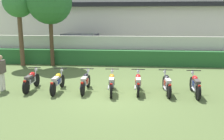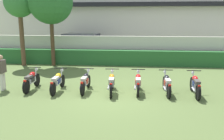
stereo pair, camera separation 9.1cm
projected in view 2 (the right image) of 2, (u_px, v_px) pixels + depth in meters
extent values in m
plane|color=#566B38|center=(110.00, 97.00, 10.12)|extent=(60.00, 60.00, 0.00)
cube|color=silver|center=(127.00, 10.00, 24.13)|extent=(25.39, 6.00, 7.73)
cube|color=black|center=(125.00, 4.00, 20.88)|extent=(21.32, 0.50, 0.36)
cube|color=beige|center=(122.00, 50.00, 17.22)|extent=(24.12, 0.30, 1.90)
cube|color=#28602D|center=(121.00, 58.00, 16.64)|extent=(19.29, 0.70, 1.01)
cube|color=black|center=(84.00, 48.00, 19.89)|extent=(4.69, 2.38, 1.00)
cube|color=#2D333D|center=(81.00, 38.00, 19.76)|extent=(2.89, 2.02, 0.65)
cylinder|color=black|center=(106.00, 52.00, 20.51)|extent=(0.70, 0.30, 0.68)
cylinder|color=black|center=(100.00, 55.00, 18.75)|extent=(0.70, 0.30, 0.68)
cylinder|color=black|center=(70.00, 51.00, 21.20)|extent=(0.70, 0.30, 0.68)
cylinder|color=black|center=(61.00, 54.00, 19.43)|extent=(0.70, 0.30, 0.68)
cylinder|color=brown|center=(22.00, 40.00, 16.26)|extent=(0.29, 0.29, 3.46)
sphere|color=#387A3D|center=(19.00, 2.00, 15.74)|extent=(1.95, 1.95, 1.95)
cylinder|color=#4C3823|center=(53.00, 42.00, 16.26)|extent=(0.26, 0.26, 3.15)
sphere|color=#2D6B33|center=(50.00, 2.00, 15.71)|extent=(2.86, 2.86, 2.86)
cylinder|color=black|center=(37.00, 80.00, 11.62)|extent=(0.11, 0.60, 0.60)
cylinder|color=black|center=(26.00, 87.00, 10.45)|extent=(0.11, 0.60, 0.60)
cube|color=silver|center=(31.00, 80.00, 10.95)|extent=(0.22, 0.60, 0.22)
ellipsoid|color=red|center=(32.00, 74.00, 11.07)|extent=(0.23, 0.45, 0.22)
cube|color=#4C4742|center=(29.00, 77.00, 10.69)|extent=(0.21, 0.52, 0.10)
cube|color=red|center=(25.00, 81.00, 10.29)|extent=(0.10, 0.08, 0.08)
cylinder|color=silver|center=(36.00, 74.00, 11.47)|extent=(0.06, 0.23, 0.65)
cylinder|color=black|center=(35.00, 67.00, 11.31)|extent=(0.60, 0.05, 0.04)
sphere|color=silver|center=(36.00, 69.00, 11.54)|extent=(0.14, 0.14, 0.14)
cylinder|color=silver|center=(26.00, 85.00, 10.75)|extent=(0.08, 0.55, 0.07)
cube|color=black|center=(31.00, 79.00, 10.90)|extent=(0.25, 0.37, 0.20)
cylinder|color=black|center=(62.00, 81.00, 11.47)|extent=(0.09, 0.58, 0.58)
cylinder|color=black|center=(53.00, 89.00, 10.17)|extent=(0.09, 0.58, 0.58)
cube|color=silver|center=(57.00, 82.00, 10.74)|extent=(0.20, 0.60, 0.22)
ellipsoid|color=yellow|center=(58.00, 76.00, 10.85)|extent=(0.22, 0.44, 0.22)
cube|color=beige|center=(55.00, 78.00, 10.47)|extent=(0.20, 0.52, 0.10)
cube|color=red|center=(52.00, 83.00, 10.01)|extent=(0.10, 0.08, 0.08)
cylinder|color=silver|center=(61.00, 75.00, 11.31)|extent=(0.05, 0.23, 0.65)
cylinder|color=black|center=(61.00, 68.00, 11.16)|extent=(0.60, 0.04, 0.04)
sphere|color=silver|center=(62.00, 70.00, 11.38)|extent=(0.14, 0.14, 0.14)
cylinder|color=silver|center=(53.00, 86.00, 10.53)|extent=(0.07, 0.55, 0.07)
cube|color=navy|center=(57.00, 81.00, 10.68)|extent=(0.24, 0.36, 0.20)
cylinder|color=black|center=(88.00, 81.00, 11.41)|extent=(0.09, 0.57, 0.57)
cylinder|color=black|center=(82.00, 89.00, 10.22)|extent=(0.09, 0.57, 0.57)
cube|color=silver|center=(85.00, 82.00, 10.73)|extent=(0.20, 0.60, 0.22)
ellipsoid|color=black|center=(86.00, 76.00, 10.85)|extent=(0.22, 0.44, 0.22)
cube|color=#B2ADA3|center=(84.00, 78.00, 10.47)|extent=(0.20, 0.52, 0.10)
cube|color=red|center=(82.00, 83.00, 10.06)|extent=(0.10, 0.08, 0.08)
cylinder|color=silver|center=(88.00, 75.00, 11.26)|extent=(0.05, 0.23, 0.65)
cylinder|color=black|center=(87.00, 69.00, 11.10)|extent=(0.60, 0.04, 0.04)
sphere|color=silver|center=(88.00, 71.00, 11.33)|extent=(0.14, 0.14, 0.14)
cylinder|color=silver|center=(81.00, 86.00, 10.53)|extent=(0.07, 0.55, 0.07)
cube|color=#A51414|center=(85.00, 81.00, 10.68)|extent=(0.24, 0.36, 0.20)
cylinder|color=black|center=(112.00, 82.00, 11.21)|extent=(0.13, 0.63, 0.62)
cylinder|color=black|center=(111.00, 90.00, 9.92)|extent=(0.13, 0.63, 0.62)
cube|color=silver|center=(112.00, 83.00, 10.48)|extent=(0.24, 0.61, 0.22)
ellipsoid|color=orange|center=(112.00, 77.00, 10.60)|extent=(0.25, 0.45, 0.22)
cube|color=#B2ADA3|center=(111.00, 79.00, 10.21)|extent=(0.23, 0.53, 0.10)
cube|color=red|center=(111.00, 84.00, 9.76)|extent=(0.10, 0.09, 0.08)
cylinder|color=silver|center=(112.00, 76.00, 11.05)|extent=(0.06, 0.23, 0.65)
cylinder|color=black|center=(112.00, 69.00, 10.90)|extent=(0.60, 0.07, 0.04)
sphere|color=silver|center=(112.00, 71.00, 11.12)|extent=(0.14, 0.14, 0.14)
cylinder|color=silver|center=(109.00, 87.00, 10.27)|extent=(0.10, 0.55, 0.07)
cube|color=black|center=(112.00, 82.00, 10.42)|extent=(0.26, 0.37, 0.20)
cylinder|color=black|center=(138.00, 82.00, 11.20)|extent=(0.09, 0.59, 0.59)
cylinder|color=black|center=(138.00, 90.00, 10.01)|extent=(0.09, 0.59, 0.59)
cube|color=silver|center=(138.00, 83.00, 10.53)|extent=(0.20, 0.60, 0.22)
ellipsoid|color=red|center=(138.00, 77.00, 10.64)|extent=(0.22, 0.44, 0.22)
cube|color=#B2ADA3|center=(138.00, 80.00, 10.26)|extent=(0.20, 0.52, 0.10)
cube|color=red|center=(138.00, 84.00, 9.86)|extent=(0.10, 0.08, 0.08)
cylinder|color=silver|center=(138.00, 76.00, 11.04)|extent=(0.05, 0.23, 0.65)
cylinder|color=black|center=(138.00, 69.00, 10.89)|extent=(0.60, 0.04, 0.04)
sphere|color=silver|center=(138.00, 72.00, 11.11)|extent=(0.14, 0.14, 0.14)
cylinder|color=silver|center=(135.00, 87.00, 10.32)|extent=(0.07, 0.55, 0.07)
cube|color=#A51414|center=(138.00, 82.00, 10.47)|extent=(0.24, 0.36, 0.20)
cylinder|color=black|center=(164.00, 83.00, 11.10)|extent=(0.11, 0.59, 0.59)
cylinder|color=black|center=(169.00, 91.00, 9.84)|extent=(0.11, 0.59, 0.59)
cube|color=silver|center=(167.00, 84.00, 10.39)|extent=(0.22, 0.61, 0.22)
ellipsoid|color=black|center=(167.00, 78.00, 10.51)|extent=(0.24, 0.45, 0.22)
cube|color=beige|center=(168.00, 80.00, 10.12)|extent=(0.22, 0.53, 0.10)
cube|color=red|center=(170.00, 85.00, 9.69)|extent=(0.10, 0.08, 0.08)
cylinder|color=silver|center=(165.00, 77.00, 10.94)|extent=(0.06, 0.23, 0.65)
cylinder|color=black|center=(166.00, 70.00, 10.78)|extent=(0.60, 0.06, 0.04)
sphere|color=silver|center=(165.00, 72.00, 11.01)|extent=(0.14, 0.14, 0.14)
cylinder|color=silver|center=(165.00, 88.00, 10.18)|extent=(0.09, 0.55, 0.07)
cube|color=#A51414|center=(167.00, 83.00, 10.33)|extent=(0.25, 0.37, 0.20)
cylinder|color=black|center=(192.00, 84.00, 10.86)|extent=(0.11, 0.63, 0.63)
cylinder|color=black|center=(198.00, 93.00, 9.63)|extent=(0.11, 0.63, 0.63)
cube|color=silver|center=(195.00, 85.00, 10.17)|extent=(0.22, 0.60, 0.22)
ellipsoid|color=red|center=(195.00, 78.00, 10.28)|extent=(0.23, 0.45, 0.22)
cube|color=#4C4742|center=(197.00, 81.00, 9.90)|extent=(0.21, 0.52, 0.10)
cube|color=red|center=(199.00, 86.00, 9.48)|extent=(0.10, 0.08, 0.08)
cylinder|color=silver|center=(193.00, 77.00, 10.71)|extent=(0.06, 0.23, 0.65)
cylinder|color=black|center=(194.00, 71.00, 10.55)|extent=(0.60, 0.05, 0.04)
sphere|color=silver|center=(193.00, 73.00, 10.78)|extent=(0.14, 0.14, 0.14)
cylinder|color=silver|center=(193.00, 89.00, 9.97)|extent=(0.08, 0.55, 0.07)
cube|color=navy|center=(196.00, 84.00, 10.11)|extent=(0.25, 0.37, 0.20)
cylinder|color=silver|center=(4.00, 81.00, 11.06)|extent=(0.13, 0.13, 0.79)
cylinder|color=silver|center=(1.00, 82.00, 10.86)|extent=(0.13, 0.13, 0.79)
cube|color=brown|center=(1.00, 67.00, 10.82)|extent=(0.22, 0.46, 0.56)
cylinder|color=brown|center=(5.00, 65.00, 11.09)|extent=(0.09, 0.09, 0.53)
sphere|color=tan|center=(0.00, 57.00, 10.73)|extent=(0.21, 0.21, 0.21)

